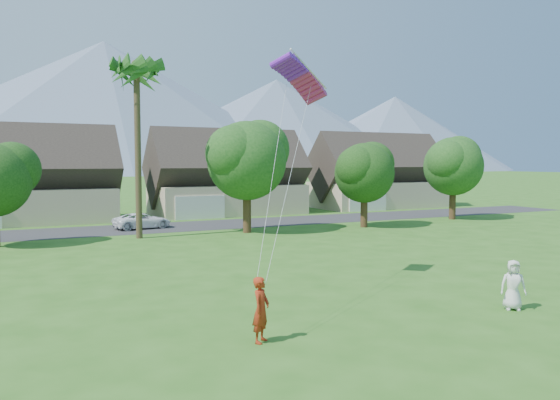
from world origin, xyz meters
TOP-DOWN VIEW (x-y plane):
  - ground at (0.00, 0.00)m, footprint 500.00×500.00m
  - street at (0.00, 34.00)m, footprint 90.00×7.00m
  - kite_flyer at (-3.34, 4.45)m, footprint 0.84×0.84m
  - watcher at (6.35, 3.71)m, footprint 1.06×0.98m
  - parked_car at (-0.63, 34.00)m, footprint 4.87×2.89m
  - mountain_ridge at (10.40, 260.00)m, footprint 540.00×240.00m
  - houses_row at (0.49, 42.99)m, footprint 72.75×8.19m
  - tree_row at (-1.14, 27.92)m, footprint 62.27×6.67m
  - fan_palm at (-2.00, 28.50)m, footprint 3.00×3.00m
  - parafoil_kite at (1.44, 11.07)m, footprint 3.29×1.53m

SIDE VIEW (x-z plane):
  - ground at x=0.00m, z-range 0.00..0.00m
  - street at x=0.00m, z-range 0.00..0.01m
  - parked_car at x=-0.63m, z-range 0.00..1.27m
  - watcher at x=6.35m, z-range 0.00..1.82m
  - kite_flyer at x=-3.34m, z-range 0.00..1.97m
  - houses_row at x=0.49m, z-range -0.99..7.87m
  - tree_row at x=-1.14m, z-range 0.66..9.11m
  - parafoil_kite at x=1.44m, z-range 8.86..9.36m
  - fan_palm at x=-2.00m, z-range 4.90..18.70m
  - mountain_ridge at x=10.40m, z-range -5.93..64.07m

